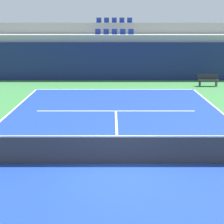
{
  "coord_description": "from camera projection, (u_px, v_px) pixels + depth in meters",
  "views": [
    {
      "loc": [
        -0.2,
        -9.51,
        4.46
      ],
      "look_at": [
        -0.25,
        2.0,
        1.2
      ],
      "focal_mm": 50.69,
      "sensor_mm": 36.0,
      "label": 1
    }
  ],
  "objects": [
    {
      "name": "centre_service_line",
      "position": [
        118.0,
        131.0,
        13.44
      ],
      "size": [
        0.1,
        6.4,
        0.0
      ],
      "primitive_type": "cube",
      "color": "white",
      "rests_on": "court_surface"
    },
    {
      "name": "service_line_far",
      "position": [
        117.0,
        111.0,
        16.52
      ],
      "size": [
        8.26,
        0.1,
        0.0
      ],
      "primitive_type": "cube",
      "color": "white",
      "rests_on": "court_surface"
    },
    {
      "name": "court_surface",
      "position": [
        119.0,
        164.0,
        10.37
      ],
      "size": [
        11.0,
        24.0,
        0.01
      ],
      "primitive_type": "cube",
      "color": "navy",
      "rests_on": "ground_plane"
    },
    {
      "name": "ground_plane",
      "position": [
        119.0,
        164.0,
        10.37
      ],
      "size": [
        80.0,
        80.0,
        0.0
      ],
      "primitive_type": "plane",
      "color": "#387A3D"
    },
    {
      "name": "back_wall",
      "position": [
        116.0,
        61.0,
        25.13
      ],
      "size": [
        21.0,
        0.3,
        2.99
      ],
      "primitive_type": "cube",
      "color": "navy",
      "rests_on": "ground_plane"
    },
    {
      "name": "tennis_net",
      "position": [
        119.0,
        149.0,
        10.23
      ],
      "size": [
        11.08,
        0.08,
        1.07
      ],
      "color": "black",
      "rests_on": "court_surface"
    },
    {
      "name": "seating_row_lower",
      "position": [
        116.0,
        33.0,
        25.93
      ],
      "size": [
        3.17,
        0.44,
        0.44
      ],
      "color": "navy",
      "rests_on": "stands_tier_lower"
    },
    {
      "name": "stands_tier_upper",
      "position": [
        116.0,
        48.0,
        28.54
      ],
      "size": [
        21.0,
        2.4,
        4.46
      ],
      "primitive_type": "cube",
      "color": "#9E9E99",
      "rests_on": "ground_plane"
    },
    {
      "name": "stands_tier_lower",
      "position": [
        116.0,
        56.0,
        26.35
      ],
      "size": [
        21.0,
        2.4,
        3.54
      ],
      "primitive_type": "cube",
      "color": "#9E9E99",
      "rests_on": "ground_plane"
    },
    {
      "name": "baseline_far",
      "position": [
        116.0,
        89.0,
        21.86
      ],
      "size": [
        11.0,
        0.1,
        0.0
      ],
      "primitive_type": "cube",
      "color": "white",
      "rests_on": "court_surface"
    },
    {
      "name": "player_bench",
      "position": [
        210.0,
        79.0,
        22.92
      ],
      "size": [
        1.5,
        0.4,
        0.85
      ],
      "color": "#232328",
      "rests_on": "ground_plane"
    },
    {
      "name": "seating_row_upper",
      "position": [
        116.0,
        21.0,
        27.99
      ],
      "size": [
        3.17,
        0.44,
        0.44
      ],
      "color": "navy",
      "rests_on": "stands_tier_upper"
    }
  ]
}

